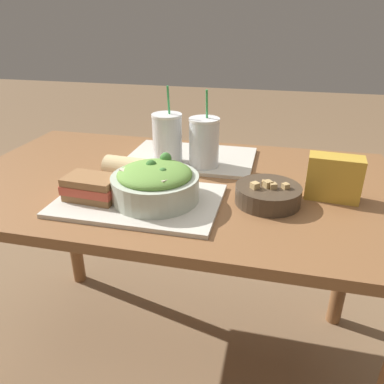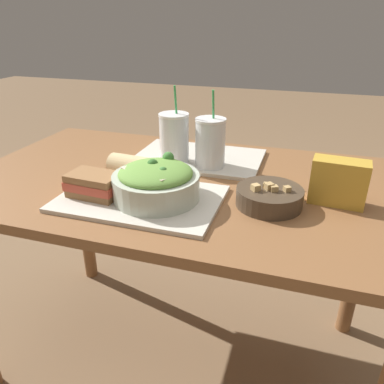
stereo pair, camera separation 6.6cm
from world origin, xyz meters
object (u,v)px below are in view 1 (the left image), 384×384
drink_cup_red (204,144)px  chip_bag (334,178)px  soup_bowl (268,194)px  salad_bowl (155,183)px  drink_cup_dark (167,140)px  napkin_folded (172,178)px  baguette_near (134,170)px  sandwich_near (92,188)px

drink_cup_red → chip_bag: bearing=-19.1°
soup_bowl → drink_cup_red: 0.31m
salad_bowl → drink_cup_dark: bearing=99.8°
soup_bowl → napkin_folded: bearing=161.2°
baguette_near → drink_cup_dark: (0.05, 0.18, 0.04)m
soup_bowl → drink_cup_red: drink_cup_red is taller
salad_bowl → drink_cup_red: (0.08, 0.28, 0.03)m
soup_bowl → drink_cup_dark: drink_cup_dark is taller
sandwich_near → baguette_near: size_ratio=0.84×
salad_bowl → drink_cup_red: bearing=74.5°
drink_cup_dark → napkin_folded: (0.04, -0.10, -0.09)m
drink_cup_dark → drink_cup_red: 0.12m
salad_bowl → baguette_near: 0.14m
salad_bowl → sandwich_near: bearing=-168.1°
soup_bowl → drink_cup_red: (-0.22, 0.21, 0.06)m
salad_bowl → drink_cup_dark: drink_cup_dark is taller
baguette_near → chip_bag: size_ratio=1.23×
soup_bowl → drink_cup_red: size_ratio=0.71×
chip_bag → sandwich_near: bearing=-159.7°
baguette_near → chip_bag: chip_bag is taller
drink_cup_red → chip_bag: size_ratio=1.68×
soup_bowl → baguette_near: size_ratio=0.97×
sandwich_near → chip_bag: (0.64, 0.18, 0.02)m
salad_bowl → soup_bowl: salad_bowl is taller
salad_bowl → sandwich_near: salad_bowl is taller
soup_bowl → napkin_folded: (-0.30, 0.10, -0.03)m
salad_bowl → soup_bowl: size_ratio=1.32×
soup_bowl → napkin_folded: 0.32m
sandwich_near → drink_cup_red: size_ratio=0.61×
drink_cup_dark → chip_bag: (0.52, -0.14, -0.03)m
sandwich_near → napkin_folded: bearing=55.9°
sandwich_near → drink_cup_dark: 0.34m
sandwich_near → drink_cup_dark: drink_cup_dark is taller
sandwich_near → drink_cup_red: (0.25, 0.31, 0.04)m
chip_bag → soup_bowl: bearing=-153.0°
soup_bowl → drink_cup_red: bearing=137.0°
napkin_folded → sandwich_near: bearing=-128.0°
salad_bowl → soup_bowl: (0.30, 0.07, -0.03)m
drink_cup_red → chip_bag: drink_cup_red is taller
sandwich_near → drink_cup_red: 0.40m
salad_bowl → drink_cup_dark: (-0.05, 0.28, 0.03)m
baguette_near → chip_bag: 0.57m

